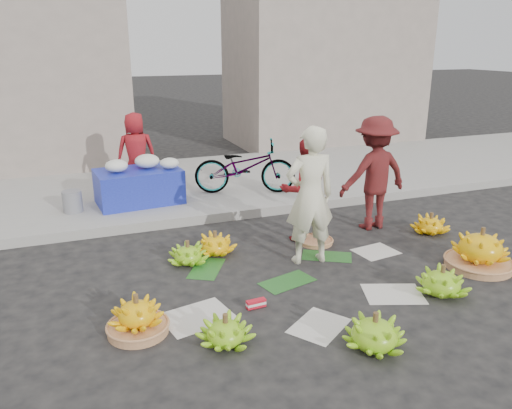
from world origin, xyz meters
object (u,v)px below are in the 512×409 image
object	(u,v)px
banana_bunch_4	(480,250)
flower_table	(139,184)
bicycle	(245,167)
banana_bunch_0	(137,317)
vendor_cream	(310,196)

from	to	relation	value
banana_bunch_4	flower_table	xyz separation A→B (m)	(-3.65, 3.88, 0.21)
flower_table	bicycle	xyz separation A→B (m)	(1.87, -0.06, 0.15)
bicycle	flower_table	bearing A→B (deg)	106.44
banana_bunch_0	vendor_cream	distance (m)	2.60
banana_bunch_0	banana_bunch_4	distance (m)	4.25
banana_bunch_0	vendor_cream	xyz separation A→B (m)	(2.31, 0.94, 0.71)
banana_bunch_0	bicycle	distance (m)	4.56
banana_bunch_0	banana_bunch_4	bearing A→B (deg)	0.04
banana_bunch_0	flower_table	distance (m)	3.93
vendor_cream	flower_table	world-z (taller)	vendor_cream
bicycle	banana_bunch_0	bearing A→B (deg)	165.48
banana_bunch_4	flower_table	distance (m)	5.33
flower_table	banana_bunch_0	bearing A→B (deg)	-104.22
banana_bunch_0	bicycle	world-z (taller)	bicycle
banana_bunch_4	vendor_cream	bearing A→B (deg)	154.07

